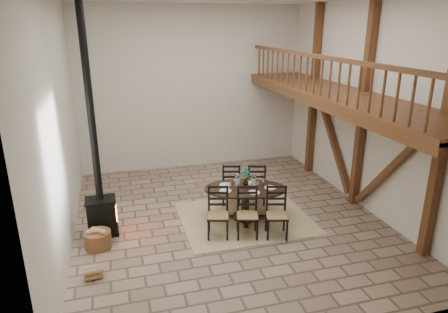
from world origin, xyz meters
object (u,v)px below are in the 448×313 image
object	(u,v)px
dining_table	(245,204)
log_basket	(98,239)
log_stack	(93,273)
wood_stove	(99,187)

from	to	relation	value
dining_table	log_basket	bearing A→B (deg)	-159.49
log_basket	log_stack	distance (m)	1.09
wood_stove	log_stack	distance (m)	1.95
dining_table	log_stack	bearing A→B (deg)	-142.50
dining_table	log_stack	xyz separation A→B (m)	(-3.40, -1.37, -0.32)
dining_table	log_stack	size ratio (longest dim) A/B	7.07
dining_table	log_basket	world-z (taller)	dining_table
dining_table	log_stack	distance (m)	3.67
wood_stove	log_stack	bearing A→B (deg)	-97.10
log_basket	wood_stove	bearing A→B (deg)	80.15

